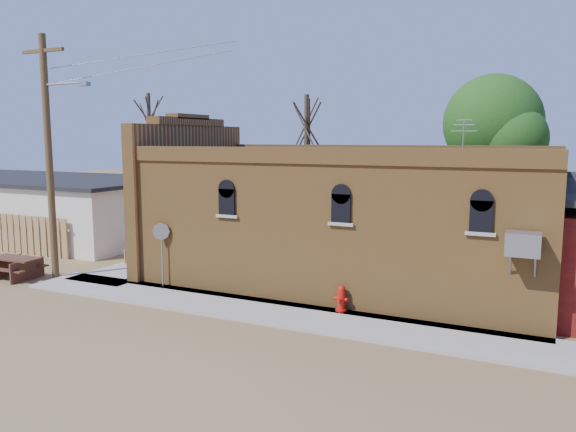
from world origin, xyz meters
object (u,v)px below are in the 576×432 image
at_px(utility_pole, 50,152).
at_px(trash_barrel, 171,255).
at_px(fire_hydrant, 341,298).
at_px(brick_bar, 339,219).
at_px(stop_sign, 162,237).
at_px(picnic_table, 15,265).

xyz_separation_m(utility_pole, trash_barrel, (2.84, 3.31, -4.25)).
bearing_deg(trash_barrel, fire_hydrant, -17.89).
relative_size(brick_bar, fire_hydrant, 20.45).
distance_m(utility_pole, fire_hydrant, 12.06).
height_order(stop_sign, trash_barrel, stop_sign).
xyz_separation_m(brick_bar, utility_pole, (-9.79, -4.29, 2.43)).
distance_m(trash_barrel, picnic_table, 5.81).
distance_m(brick_bar, fire_hydrant, 4.39).
bearing_deg(trash_barrel, utility_pole, -130.68).
height_order(utility_pole, stop_sign, utility_pole).
height_order(stop_sign, picnic_table, stop_sign).
relative_size(utility_pole, fire_hydrant, 11.22).
relative_size(utility_pole, trash_barrel, 10.24).
distance_m(stop_sign, picnic_table, 6.17).
bearing_deg(fire_hydrant, stop_sign, -156.66).
distance_m(utility_pole, trash_barrel, 6.09).
bearing_deg(fire_hydrant, brick_bar, 134.95).
height_order(utility_pole, trash_barrel, utility_pole).
xyz_separation_m(utility_pole, picnic_table, (-1.36, -0.70, -4.24)).
relative_size(trash_barrel, picnic_table, 0.44).
xyz_separation_m(trash_barrel, picnic_table, (-4.20, -4.01, 0.02)).
relative_size(utility_pole, picnic_table, 4.46).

